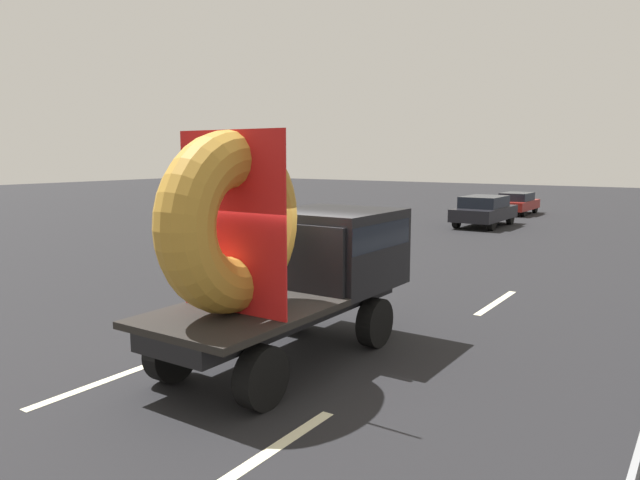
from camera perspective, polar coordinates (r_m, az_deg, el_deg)
The scene contains 8 objects.
ground_plane at distance 9.72m, azimuth -4.43°, elevation -11.46°, with size 120.00×120.00×0.00m, color black.
flatbed_truck at distance 9.39m, azimuth -2.66°, elevation -1.12°, with size 2.02×4.93×3.62m.
distant_sedan at distance 28.19m, azimuth 15.65°, elevation 2.81°, with size 1.85×4.31×1.41m.
lane_dash_left_near at distance 9.30m, azimuth -20.80°, elevation -12.90°, with size 2.20×0.16×0.01m, color beige.
lane_dash_left_far at distance 15.77m, azimuth 6.13°, elevation -3.77°, with size 2.92×0.16×0.01m, color beige.
lane_dash_right_near at distance 7.07m, azimuth -4.11°, elevation -19.31°, with size 2.09×0.16×0.01m, color beige.
lane_dash_right_far at distance 13.79m, azimuth 16.73°, elevation -5.82°, with size 2.56×0.16×0.01m, color beige.
oncoming_car at distance 34.56m, azimuth 18.57°, elevation 3.46°, with size 1.59×3.71×1.21m.
Camera 1 is at (5.72, -7.15, 3.27)m, focal length 32.98 mm.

